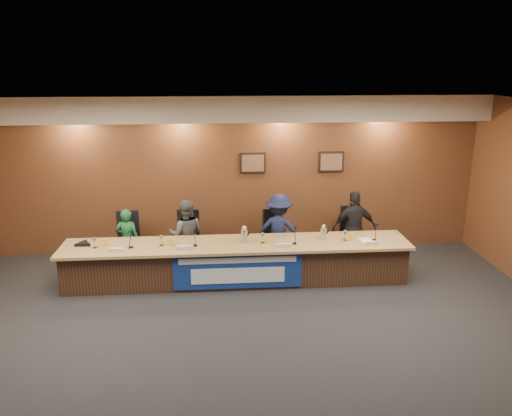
% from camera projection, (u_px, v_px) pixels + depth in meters
% --- Properties ---
extents(floor, '(10.00, 10.00, 0.00)m').
position_uv_depth(floor, '(244.00, 356.00, 6.72)').
color(floor, black).
rests_on(floor, ground).
extents(ceiling, '(10.00, 8.00, 0.04)m').
position_uv_depth(ceiling, '(243.00, 117.00, 5.81)').
color(ceiling, silver).
rests_on(ceiling, wall_back).
extents(wall_back, '(10.00, 0.04, 3.20)m').
position_uv_depth(wall_back, '(233.00, 175.00, 10.09)').
color(wall_back, brown).
rests_on(wall_back, floor).
extents(soffit, '(10.00, 0.50, 0.50)m').
position_uv_depth(soffit, '(233.00, 109.00, 9.46)').
color(soffit, beige).
rests_on(soffit, wall_back).
extents(dais_body, '(6.00, 0.80, 0.70)m').
position_uv_depth(dais_body, '(237.00, 263.00, 8.91)').
color(dais_body, '#3B2517').
rests_on(dais_body, floor).
extents(dais_top, '(6.10, 0.95, 0.05)m').
position_uv_depth(dais_top, '(237.00, 244.00, 8.76)').
color(dais_top, '#A3804C').
rests_on(dais_top, dais_body).
extents(banner, '(2.20, 0.02, 0.65)m').
position_uv_depth(banner, '(238.00, 271.00, 8.51)').
color(banner, navy).
rests_on(banner, dais_body).
extents(banner_text_upper, '(2.00, 0.01, 0.10)m').
position_uv_depth(banner_text_upper, '(238.00, 260.00, 8.44)').
color(banner_text_upper, silver).
rests_on(banner_text_upper, banner).
extents(banner_text_lower, '(1.60, 0.01, 0.28)m').
position_uv_depth(banner_text_lower, '(238.00, 276.00, 8.52)').
color(banner_text_lower, silver).
rests_on(banner_text_lower, banner).
extents(wall_photo_left, '(0.52, 0.04, 0.42)m').
position_uv_depth(wall_photo_left, '(253.00, 163.00, 10.02)').
color(wall_photo_left, black).
rests_on(wall_photo_left, wall_back).
extents(wall_photo_right, '(0.52, 0.04, 0.42)m').
position_uv_depth(wall_photo_right, '(331.00, 162.00, 10.14)').
color(wall_photo_right, black).
rests_on(wall_photo_right, wall_back).
extents(panelist_a, '(0.48, 0.35, 1.21)m').
position_uv_depth(panelist_a, '(128.00, 240.00, 9.33)').
color(panelist_a, '#19582D').
rests_on(panelist_a, floor).
extents(panelist_b, '(0.68, 0.54, 1.36)m').
position_uv_depth(panelist_b, '(186.00, 235.00, 9.39)').
color(panelist_b, '#55565A').
rests_on(panelist_b, floor).
extents(panelist_c, '(1.02, 0.73, 1.43)m').
position_uv_depth(panelist_c, '(279.00, 230.00, 9.51)').
color(panelist_c, '#131B3C').
rests_on(panelist_c, floor).
extents(panelist_d, '(0.87, 0.39, 1.46)m').
position_uv_depth(panelist_d, '(354.00, 228.00, 9.62)').
color(panelist_d, black).
rests_on(panelist_d, floor).
extents(office_chair_a, '(0.54, 0.54, 0.08)m').
position_uv_depth(office_chair_a, '(129.00, 244.00, 9.46)').
color(office_chair_a, black).
rests_on(office_chair_a, floor).
extents(office_chair_b, '(0.53, 0.53, 0.08)m').
position_uv_depth(office_chair_b, '(187.00, 243.00, 9.54)').
color(office_chair_b, black).
rests_on(office_chair_b, floor).
extents(office_chair_c, '(0.64, 0.64, 0.08)m').
position_uv_depth(office_chair_c, '(278.00, 240.00, 9.67)').
color(office_chair_c, black).
rests_on(office_chair_c, floor).
extents(office_chair_d, '(0.51, 0.51, 0.08)m').
position_uv_depth(office_chair_d, '(352.00, 238.00, 9.78)').
color(office_chair_d, black).
rests_on(office_chair_d, floor).
extents(nameplate_a, '(0.24, 0.08, 0.10)m').
position_uv_depth(nameplate_a, '(115.00, 250.00, 8.32)').
color(nameplate_a, white).
rests_on(nameplate_a, dais_top).
extents(microphone_a, '(0.07, 0.07, 0.02)m').
position_uv_depth(microphone_a, '(131.00, 247.00, 8.53)').
color(microphone_a, black).
rests_on(microphone_a, dais_top).
extents(juice_glass_a, '(0.06, 0.06, 0.15)m').
position_uv_depth(juice_glass_a, '(107.00, 243.00, 8.55)').
color(juice_glass_a, yellow).
rests_on(juice_glass_a, dais_top).
extents(water_glass_a, '(0.08, 0.08, 0.18)m').
position_uv_depth(water_glass_a, '(95.00, 243.00, 8.50)').
color(water_glass_a, silver).
rests_on(water_glass_a, dais_top).
extents(nameplate_b, '(0.24, 0.08, 0.10)m').
position_uv_depth(nameplate_b, '(184.00, 247.00, 8.42)').
color(nameplate_b, white).
rests_on(nameplate_b, dais_top).
extents(microphone_b, '(0.07, 0.07, 0.02)m').
position_uv_depth(microphone_b, '(195.00, 245.00, 8.62)').
color(microphone_b, black).
rests_on(microphone_b, dais_top).
extents(juice_glass_b, '(0.06, 0.06, 0.15)m').
position_uv_depth(juice_glass_b, '(170.00, 242.00, 8.60)').
color(juice_glass_b, yellow).
rests_on(juice_glass_b, dais_top).
extents(water_glass_b, '(0.08, 0.08, 0.18)m').
position_uv_depth(water_glass_b, '(161.00, 241.00, 8.61)').
color(water_glass_b, silver).
rests_on(water_glass_b, dais_top).
extents(nameplate_c, '(0.24, 0.08, 0.10)m').
position_uv_depth(nameplate_c, '(284.00, 245.00, 8.52)').
color(nameplate_c, white).
rests_on(nameplate_c, dais_top).
extents(microphone_c, '(0.07, 0.07, 0.02)m').
position_uv_depth(microphone_c, '(295.00, 243.00, 8.71)').
color(microphone_c, black).
rests_on(microphone_c, dais_top).
extents(juice_glass_c, '(0.06, 0.06, 0.15)m').
position_uv_depth(juice_glass_c, '(268.00, 239.00, 8.75)').
color(juice_glass_c, yellow).
rests_on(juice_glass_c, dais_top).
extents(water_glass_c, '(0.08, 0.08, 0.18)m').
position_uv_depth(water_glass_c, '(263.00, 238.00, 8.73)').
color(water_glass_c, silver).
rests_on(water_glass_c, dais_top).
extents(nameplate_d, '(0.24, 0.08, 0.10)m').
position_uv_depth(nameplate_d, '(371.00, 243.00, 8.63)').
color(nameplate_d, white).
rests_on(nameplate_d, dais_top).
extents(microphone_d, '(0.07, 0.07, 0.02)m').
position_uv_depth(microphone_d, '(374.00, 240.00, 8.87)').
color(microphone_d, black).
rests_on(microphone_d, dais_top).
extents(juice_glass_d, '(0.06, 0.06, 0.15)m').
position_uv_depth(juice_glass_d, '(351.00, 237.00, 8.83)').
color(juice_glass_d, yellow).
rests_on(juice_glass_d, dais_top).
extents(water_glass_d, '(0.08, 0.08, 0.18)m').
position_uv_depth(water_glass_d, '(345.00, 236.00, 8.85)').
color(water_glass_d, silver).
rests_on(water_glass_d, dais_top).
extents(carafe_mid, '(0.12, 0.12, 0.25)m').
position_uv_depth(carafe_mid, '(244.00, 236.00, 8.75)').
color(carafe_mid, silver).
rests_on(carafe_mid, dais_top).
extents(carafe_right, '(0.12, 0.12, 0.22)m').
position_uv_depth(carafe_right, '(323.00, 234.00, 8.89)').
color(carafe_right, silver).
rests_on(carafe_right, dais_top).
extents(speakerphone, '(0.32, 0.32, 0.05)m').
position_uv_depth(speakerphone, '(84.00, 244.00, 8.65)').
color(speakerphone, black).
rests_on(speakerphone, dais_top).
extents(paper_stack, '(0.26, 0.33, 0.01)m').
position_uv_depth(paper_stack, '(366.00, 240.00, 8.88)').
color(paper_stack, white).
rests_on(paper_stack, dais_top).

